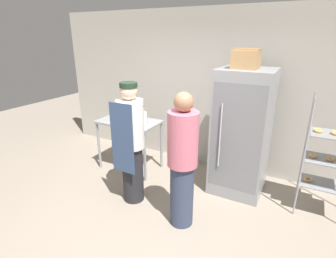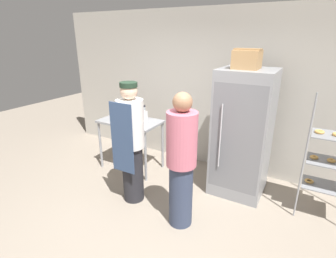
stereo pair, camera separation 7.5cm
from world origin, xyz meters
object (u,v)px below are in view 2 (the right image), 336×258
Objects in this scene: baking_rack at (331,161)px; person_baker at (131,142)px; person_customer at (181,161)px; binder_stack at (123,114)px; refrigerator at (242,134)px; donut_box at (137,122)px; cardboard_storage_box at (247,59)px; blender_pitcher at (142,113)px.

person_baker reaches higher than baking_rack.
person_baker is 0.85m from person_customer.
refrigerator is at bearing 2.55° from binder_stack.
person_baker is (-1.26, -1.00, -0.03)m from refrigerator.
person_baker reaches higher than binder_stack.
binder_stack is 0.16× the size of person_baker.
cardboard_storage_box is at bearing 10.79° from donut_box.
binder_stack is at bearing 133.41° from person_baker.
refrigerator is 1.08× the size of person_baker.
blender_pitcher is 1.69m from person_customer.
refrigerator reaches higher than binder_stack.
cardboard_storage_box is 1.62m from person_customer.
person_customer is at bearing -110.66° from refrigerator.
cardboard_storage_box is (1.70, 0.03, 0.98)m from blender_pitcher.
person_customer reaches higher than donut_box.
cardboard_storage_box is (1.61, 0.31, 1.05)m from donut_box.
donut_box is at bearing 146.79° from person_customer.
binder_stack is at bearing 148.68° from person_customer.
baking_rack is at bearing 0.24° from blender_pitcher.
person_customer is (0.84, -0.13, -0.03)m from person_baker.
blender_pitcher is (-2.87, -0.01, 0.21)m from baking_rack.
donut_box is (-2.78, -0.29, 0.14)m from baking_rack.
person_baker is 1.01× the size of person_customer.
blender_pitcher is at bearing -178.96° from cardboard_storage_box.
baking_rack is at bearing 21.63° from person_baker.
refrigerator is 1.17× the size of baking_rack.
donut_box is 0.17× the size of person_customer.
person_baker is (0.86, -0.91, -0.04)m from binder_stack.
refrigerator reaches higher than baking_rack.
donut_box is 1.45m from person_customer.
donut_box is at bearing -72.00° from blender_pitcher.
cardboard_storage_box is 0.20× the size of person_baker.
blender_pitcher is (-1.73, -0.06, 0.08)m from refrigerator.
person_baker is at bearing -63.84° from blender_pitcher.
person_customer is at bearing -8.53° from person_baker.
blender_pitcher is 0.90× the size of binder_stack.
blender_pitcher is 1.06m from person_baker.
blender_pitcher is at bearing -179.76° from baking_rack.
person_customer is (1.21, -0.79, -0.07)m from donut_box.
refrigerator is 5.49× the size of cardboard_storage_box.
refrigerator is 1.15m from baking_rack.
cardboard_storage_box is (2.09, 0.07, 1.05)m from binder_stack.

